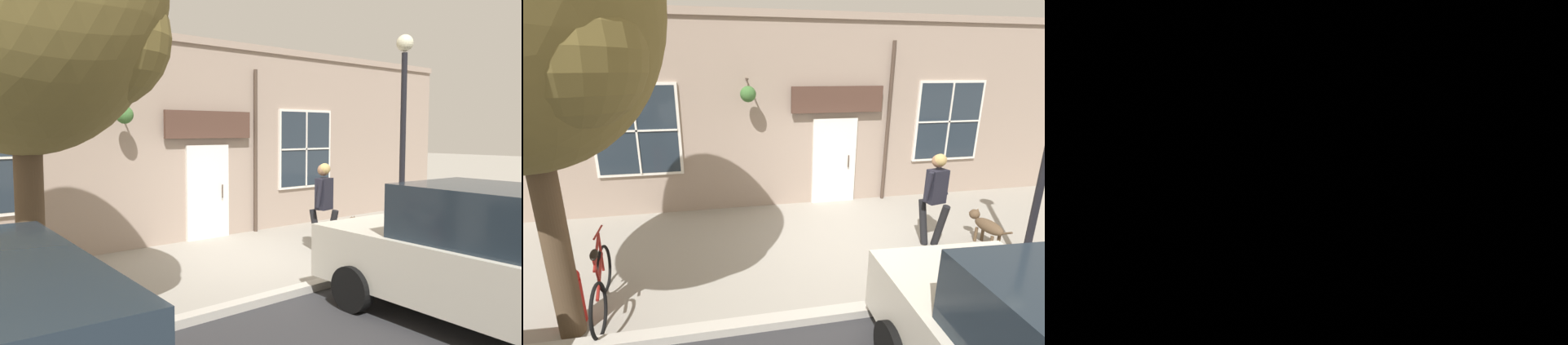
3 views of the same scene
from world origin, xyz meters
TOP-DOWN VIEW (x-y plane):
  - ground_plane at (0.00, 0.00)m, footprint 90.00×90.00m
  - storefront_facade at (-2.34, -0.01)m, footprint 0.95×18.00m
  - pedestrian_walking at (0.39, 1.43)m, footprint 0.58×0.55m
  - dog_on_leash at (0.56, 2.47)m, footprint 1.04×0.28m

SIDE VIEW (x-z plane):
  - ground_plane at x=0.00m, z-range 0.00..0.00m
  - dog_on_leash at x=0.56m, z-range 0.09..0.69m
  - pedestrian_walking at x=0.39m, z-range 0.19..1.98m
  - storefront_facade at x=-2.34m, z-range 0.01..4.45m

